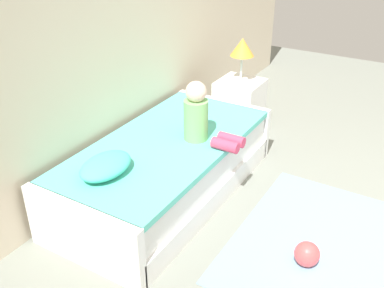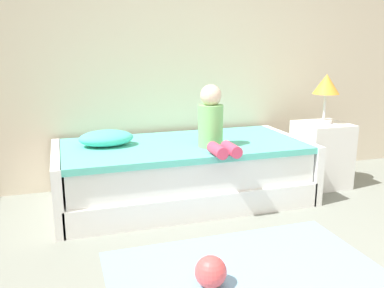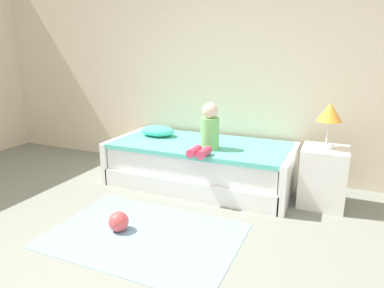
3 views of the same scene
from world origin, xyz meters
The scene contains 8 objects.
wall_rear centered at (0.00, 2.60, 1.45)m, with size 7.20×0.10×2.90m, color beige.
bed centered at (-0.12, 2.00, 0.25)m, with size 2.11×1.00×0.50m.
nightstand centered at (1.23, 1.97, 0.30)m, with size 0.44×0.44×0.60m, color white.
table_lamp centered at (1.23, 1.97, 0.94)m, with size 0.24×0.24×0.45m.
child_figure centered at (0.06, 1.77, 0.70)m, with size 0.20×0.51×0.50m.
pillow centered at (-0.74, 2.10, 0.56)m, with size 0.44×0.30×0.13m, color #4CCCBC.
toy_ball centered at (-0.35, 0.68, 0.09)m, with size 0.18×0.18×0.18m, color #E54C4C.
area_rug centered at (-0.10, 0.70, 0.00)m, with size 1.60×1.10×0.01m, color #7AA8CC.
Camera 2 is at (-1.07, -1.20, 1.30)m, focal length 38.27 mm.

